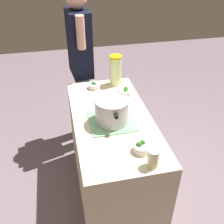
# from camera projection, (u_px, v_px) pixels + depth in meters

# --- Properties ---
(ground_plane) EXTENTS (8.00, 8.00, 0.00)m
(ground_plane) POSITION_uv_depth(u_px,v_px,m) (112.00, 192.00, 2.56)
(ground_plane) COLOR #6A5A62
(counter_slab) EXTENTS (1.27, 0.61, 0.90)m
(counter_slab) POSITION_uv_depth(u_px,v_px,m) (112.00, 159.00, 2.31)
(counter_slab) COLOR beige
(counter_slab) RESTS_ON ground_plane
(dish_cloth) EXTENTS (0.33, 0.34, 0.01)m
(dish_cloth) POSITION_uv_depth(u_px,v_px,m) (112.00, 121.00, 2.00)
(dish_cloth) COLOR #6EAB7A
(dish_cloth) RESTS_ON counter_slab
(cooking_pot) EXTENTS (0.33, 0.26, 0.19)m
(cooking_pot) POSITION_uv_depth(u_px,v_px,m) (112.00, 110.00, 1.94)
(cooking_pot) COLOR #B7B7BC
(cooking_pot) RESTS_ON dish_cloth
(lemonade_pitcher) EXTENTS (0.11, 0.11, 0.29)m
(lemonade_pitcher) POSITION_uv_depth(u_px,v_px,m) (116.00, 70.00, 2.43)
(lemonade_pitcher) COLOR #DDF39E
(lemonade_pitcher) RESTS_ON counter_slab
(mason_jar) EXTENTS (0.08, 0.08, 0.13)m
(mason_jar) POSITION_uv_depth(u_px,v_px,m) (153.00, 158.00, 1.58)
(mason_jar) COLOR #F1EAAE
(mason_jar) RESTS_ON counter_slab
(broccoli_bowl_front) EXTENTS (0.11, 0.11, 0.08)m
(broccoli_bowl_front) POSITION_uv_depth(u_px,v_px,m) (126.00, 92.00, 2.31)
(broccoli_bowl_front) COLOR silver
(broccoli_bowl_front) RESTS_ON counter_slab
(broccoli_bowl_center) EXTENTS (0.12, 0.12, 0.07)m
(broccoli_bowl_center) POSITION_uv_depth(u_px,v_px,m) (94.00, 85.00, 2.43)
(broccoli_bowl_center) COLOR silver
(broccoli_bowl_center) RESTS_ON counter_slab
(broccoli_bowl_back) EXTENTS (0.12, 0.12, 0.07)m
(broccoli_bowl_back) POSITION_uv_depth(u_px,v_px,m) (142.00, 147.00, 1.71)
(broccoli_bowl_back) COLOR silver
(broccoli_bowl_back) RESTS_ON counter_slab
(person_cook) EXTENTS (0.50, 0.23, 1.72)m
(person_cook) POSITION_uv_depth(u_px,v_px,m) (81.00, 66.00, 2.72)
(person_cook) COLOR #415864
(person_cook) RESTS_ON ground_plane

